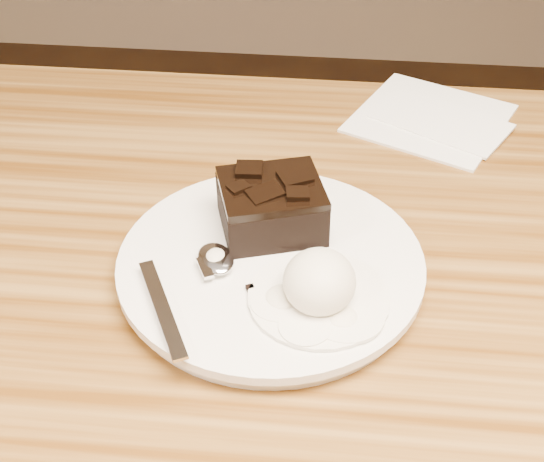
# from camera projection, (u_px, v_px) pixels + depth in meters

# --- Properties ---
(plate) EXTENTS (0.24, 0.24, 0.02)m
(plate) POSITION_uv_depth(u_px,v_px,m) (271.00, 268.00, 0.60)
(plate) COLOR white
(plate) RESTS_ON dining_table
(brownie) EXTENTS (0.10, 0.09, 0.04)m
(brownie) POSITION_uv_depth(u_px,v_px,m) (271.00, 210.00, 0.61)
(brownie) COLOR black
(brownie) RESTS_ON plate
(ice_cream_scoop) EXTENTS (0.05, 0.06, 0.05)m
(ice_cream_scoop) POSITION_uv_depth(u_px,v_px,m) (319.00, 281.00, 0.54)
(ice_cream_scoop) COLOR silver
(ice_cream_scoop) RESTS_ON plate
(melt_puddle) EXTENTS (0.11, 0.11, 0.00)m
(melt_puddle) POSITION_uv_depth(u_px,v_px,m) (318.00, 298.00, 0.55)
(melt_puddle) COLOR white
(melt_puddle) RESTS_ON plate
(spoon) EXTENTS (0.10, 0.15, 0.01)m
(spoon) POSITION_uv_depth(u_px,v_px,m) (216.00, 260.00, 0.58)
(spoon) COLOR silver
(spoon) RESTS_ON plate
(napkin) EXTENTS (0.20, 0.20, 0.01)m
(napkin) POSITION_uv_depth(u_px,v_px,m) (430.00, 117.00, 0.80)
(napkin) COLOR white
(napkin) RESTS_ON dining_table
(crumb_a) EXTENTS (0.01, 0.01, 0.00)m
(crumb_a) POSITION_uv_depth(u_px,v_px,m) (250.00, 288.00, 0.56)
(crumb_a) COLOR black
(crumb_a) RESTS_ON plate
(crumb_b) EXTENTS (0.01, 0.01, 0.00)m
(crumb_b) POSITION_uv_depth(u_px,v_px,m) (307.00, 259.00, 0.59)
(crumb_b) COLOR black
(crumb_b) RESTS_ON plate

